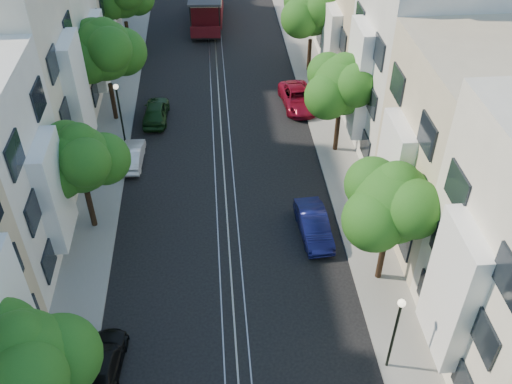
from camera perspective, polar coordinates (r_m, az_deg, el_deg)
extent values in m
plane|color=black|center=(43.05, -3.76, 9.80)|extent=(200.00, 200.00, 0.00)
cube|color=gray|center=(43.69, 5.93, 10.23)|extent=(2.50, 80.00, 0.12)
cube|color=gray|center=(43.56, -13.45, 9.23)|extent=(2.50, 80.00, 0.12)
cube|color=gray|center=(43.04, -4.50, 9.77)|extent=(0.06, 80.00, 0.02)
cube|color=gray|center=(43.04, -3.76, 9.81)|extent=(0.06, 80.00, 0.02)
cube|color=gray|center=(43.05, -3.01, 9.84)|extent=(0.06, 80.00, 0.02)
cube|color=tan|center=(43.05, -3.76, 9.80)|extent=(0.08, 80.00, 0.01)
cube|color=white|center=(22.95, 19.13, -9.35)|extent=(0.90, 3.04, 6.05)
cube|color=beige|center=(29.58, 20.89, 3.48)|extent=(7.00, 8.00, 10.00)
cube|color=white|center=(28.66, 13.62, 1.94)|extent=(0.90, 3.04, 5.50)
cube|color=silver|center=(35.40, 16.56, 12.39)|extent=(7.00, 8.00, 12.00)
cube|color=white|center=(34.69, 10.27, 11.05)|extent=(0.90, 3.04, 6.60)
cube|color=#C6B28C|center=(42.87, 12.84, 15.50)|extent=(7.00, 8.00, 9.00)
cube|color=white|center=(42.22, 7.59, 14.67)|extent=(0.90, 3.04, 4.95)
cube|color=white|center=(22.73, -23.65, -11.87)|extent=(0.90, 3.04, 5.93)
cube|color=white|center=(28.48, -19.69, 0.06)|extent=(0.90, 3.04, 5.39)
cube|color=beige|center=(35.18, -23.95, 10.19)|extent=(7.00, 8.00, 11.76)
cube|color=white|center=(34.55, -17.55, 9.49)|extent=(0.90, 3.04, 6.47)
cube|color=silver|center=(42.68, -20.82, 13.70)|extent=(7.00, 8.00, 8.82)
cube|color=white|center=(42.09, -15.51, 13.41)|extent=(0.90, 3.04, 4.85)
cube|color=white|center=(49.15, -14.41, 18.09)|extent=(0.90, 3.04, 5.66)
cylinder|color=black|center=(28.09, 12.42, -6.51)|extent=(0.30, 0.30, 2.45)
sphere|color=#1A4C13|center=(25.79, 13.46, -1.10)|extent=(3.64, 3.64, 3.64)
sphere|color=#1A4C13|center=(26.73, 15.30, -0.92)|extent=(2.91, 2.91, 2.91)
sphere|color=#1A4C13|center=(25.21, 11.72, -2.77)|extent=(2.84, 2.84, 2.84)
sphere|color=#1A4C13|center=(25.33, 13.92, 0.62)|extent=(2.18, 2.18, 2.18)
cylinder|color=black|center=(36.33, 8.07, 5.84)|extent=(0.30, 0.30, 2.38)
sphere|color=#1A4C13|center=(34.63, 8.57, 10.50)|extent=(3.54, 3.54, 3.54)
sphere|color=#1A4C13|center=(35.49, 10.10, 10.35)|extent=(2.83, 2.83, 2.83)
sphere|color=#1A4C13|center=(33.98, 7.17, 9.47)|extent=(2.76, 2.76, 2.76)
sphere|color=#1A4C13|center=(34.32, 8.84, 11.90)|extent=(2.12, 2.12, 2.12)
cylinder|color=black|center=(45.71, 5.35, 13.49)|extent=(0.30, 0.30, 2.52)
sphere|color=#1A4C13|center=(44.29, 5.63, 17.65)|extent=(3.74, 3.74, 3.74)
sphere|color=#1A4C13|center=(45.10, 6.93, 17.41)|extent=(3.00, 3.00, 3.00)
sphere|color=#1A4C13|center=(43.61, 4.47, 16.94)|extent=(2.92, 2.92, 2.92)
sphere|color=#1A4C13|center=(21.03, -22.51, -15.61)|extent=(3.64, 3.64, 3.64)
sphere|color=#1A4C13|center=(21.30, -19.03, -15.23)|extent=(2.91, 2.91, 2.91)
sphere|color=#1A4C13|center=(20.37, -22.80, -13.89)|extent=(2.18, 2.18, 2.18)
cylinder|color=black|center=(31.49, -16.18, -1.60)|extent=(0.30, 0.30, 2.27)
sphere|color=#1A4C13|center=(29.58, -17.27, 3.14)|extent=(3.38, 3.38, 3.38)
sphere|color=#1A4C13|center=(29.98, -14.94, 3.22)|extent=(2.70, 2.70, 2.70)
sphere|color=#1A4C13|center=(29.43, -19.16, 1.75)|extent=(2.64, 2.64, 2.64)
sphere|color=#1A4C13|center=(29.15, -17.38, 4.70)|extent=(2.03, 2.03, 2.03)
cylinder|color=black|center=(40.31, -14.09, 8.80)|extent=(0.30, 0.30, 2.62)
sphere|color=#1A4C13|center=(38.64, -14.96, 13.54)|extent=(3.90, 3.90, 3.90)
sphere|color=#1A4C13|center=(39.08, -13.15, 13.48)|extent=(3.12, 3.12, 3.12)
sphere|color=#1A4C13|center=(38.32, -16.44, 12.55)|extent=(3.04, 3.04, 3.04)
sphere|color=#1A4C13|center=(38.35, -15.02, 14.83)|extent=(2.34, 2.34, 2.34)
cylinder|color=black|center=(50.11, -12.69, 15.01)|extent=(0.30, 0.30, 2.38)
sphere|color=#1A4C13|center=(48.48, -14.45, 17.86)|extent=(2.76, 2.76, 2.76)
cylinder|color=black|center=(24.20, 13.60, -13.79)|extent=(0.12, 0.12, 4.00)
sphere|color=#FFF2CC|center=(22.67, 14.37, -10.72)|extent=(0.32, 0.32, 0.32)
cylinder|color=black|center=(37.26, -13.38, 7.50)|extent=(0.12, 0.12, 4.00)
sphere|color=#FFF2CC|center=(36.29, -13.85, 10.19)|extent=(0.32, 0.32, 0.32)
cube|color=black|center=(54.82, -4.81, 16.99)|extent=(3.13, 9.05, 0.33)
cube|color=#4B0C12|center=(54.33, -4.89, 18.29)|extent=(3.03, 5.73, 2.67)
imported|color=#0C1040|center=(30.32, 5.79, -3.28)|extent=(1.68, 4.13, 1.33)
imported|color=maroon|center=(41.18, 4.23, 9.35)|extent=(2.55, 4.83, 1.30)
imported|color=black|center=(25.56, -14.99, -16.10)|extent=(1.89, 3.87, 1.09)
imported|color=silver|center=(36.07, -12.28, 3.61)|extent=(1.41, 3.64, 1.18)
imported|color=black|center=(40.05, -10.00, 7.96)|extent=(1.81, 4.08, 1.36)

